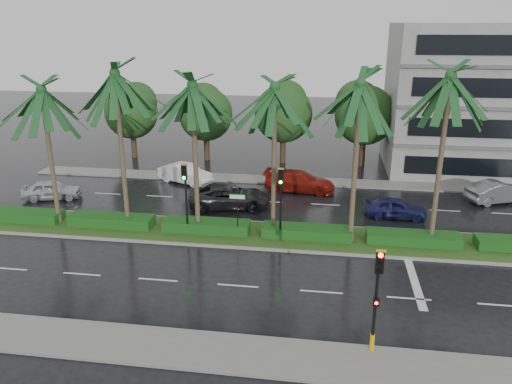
# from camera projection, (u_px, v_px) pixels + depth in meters

# --- Properties ---
(ground) EXTENTS (120.00, 120.00, 0.00)m
(ground) POSITION_uv_depth(u_px,v_px,m) (253.00, 243.00, 28.71)
(ground) COLOR black
(ground) RESTS_ON ground
(near_sidewalk) EXTENTS (40.00, 2.40, 0.12)m
(near_sidewalk) POSITION_uv_depth(u_px,v_px,m) (213.00, 351.00, 19.14)
(near_sidewalk) COLOR slate
(near_sidewalk) RESTS_ON ground
(far_sidewalk) EXTENTS (40.00, 2.00, 0.12)m
(far_sidewalk) POSITION_uv_depth(u_px,v_px,m) (276.00, 180.00, 39.92)
(far_sidewalk) COLOR slate
(far_sidewalk) RESTS_ON ground
(median) EXTENTS (36.00, 4.00, 0.15)m
(median) POSITION_uv_depth(u_px,v_px,m) (256.00, 235.00, 29.62)
(median) COLOR gray
(median) RESTS_ON ground
(hedge) EXTENTS (35.20, 1.40, 0.60)m
(hedge) POSITION_uv_depth(u_px,v_px,m) (256.00, 229.00, 29.50)
(hedge) COLOR #154C17
(hedge) RESTS_ON median
(lane_markings) EXTENTS (34.00, 13.06, 0.01)m
(lane_markings) POSITION_uv_depth(u_px,v_px,m) (306.00, 249.00, 27.88)
(lane_markings) COLOR silver
(lane_markings) RESTS_ON ground
(palm_row) EXTENTS (26.30, 4.20, 10.13)m
(palm_row) POSITION_uv_depth(u_px,v_px,m) (233.00, 95.00, 27.15)
(palm_row) COLOR #49362A
(palm_row) RESTS_ON median
(signal_near) EXTENTS (0.34, 0.45, 4.36)m
(signal_near) POSITION_uv_depth(u_px,v_px,m) (376.00, 297.00, 18.28)
(signal_near) COLOR black
(signal_near) RESTS_ON near_sidewalk
(signal_median_left) EXTENTS (0.34, 0.42, 4.36)m
(signal_median_left) POSITION_uv_depth(u_px,v_px,m) (185.00, 189.00, 28.57)
(signal_median_left) COLOR black
(signal_median_left) RESTS_ON median
(signal_median_right) EXTENTS (0.34, 0.42, 4.36)m
(signal_median_right) POSITION_uv_depth(u_px,v_px,m) (281.00, 193.00, 27.81)
(signal_median_right) COLOR black
(signal_median_right) RESTS_ON median
(street_sign) EXTENTS (0.95, 0.09, 2.60)m
(street_sign) POSITION_uv_depth(u_px,v_px,m) (237.00, 204.00, 28.61)
(street_sign) COLOR black
(street_sign) RESTS_ON median
(bg_trees) EXTENTS (32.62, 5.14, 7.42)m
(bg_trees) POSITION_uv_depth(u_px,v_px,m) (280.00, 112.00, 43.75)
(bg_trees) COLOR #382619
(bg_trees) RESTS_ON ground
(building) EXTENTS (16.00, 10.00, 12.00)m
(building) POSITION_uv_depth(u_px,v_px,m) (489.00, 99.00, 41.27)
(building) COLOR slate
(building) RESTS_ON ground
(car_silver) EXTENTS (2.70, 4.32, 1.37)m
(car_silver) POSITION_uv_depth(u_px,v_px,m) (52.00, 190.00, 35.62)
(car_silver) COLOR silver
(car_silver) RESTS_ON ground
(car_white) EXTENTS (3.23, 4.80, 1.50)m
(car_white) POSITION_uv_depth(u_px,v_px,m) (186.00, 174.00, 39.20)
(car_white) COLOR white
(car_white) RESTS_ON ground
(car_darkgrey) EXTENTS (3.58, 5.92, 1.54)m
(car_darkgrey) POSITION_uv_depth(u_px,v_px,m) (229.00, 197.00, 33.96)
(car_darkgrey) COLOR #242326
(car_darkgrey) RESTS_ON ground
(car_red) EXTENTS (2.63, 5.43, 1.52)m
(car_red) POSITION_uv_depth(u_px,v_px,m) (299.00, 181.00, 37.30)
(car_red) COLOR maroon
(car_red) RESTS_ON ground
(car_blue) EXTENTS (1.80, 4.03, 1.34)m
(car_blue) POSITION_uv_depth(u_px,v_px,m) (395.00, 208.00, 32.22)
(car_blue) COLOR #1B1E51
(car_blue) RESTS_ON ground
(car_grey) EXTENTS (3.21, 4.82, 1.50)m
(car_grey) POSITION_uv_depth(u_px,v_px,m) (499.00, 192.00, 34.97)
(car_grey) COLOR slate
(car_grey) RESTS_ON ground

